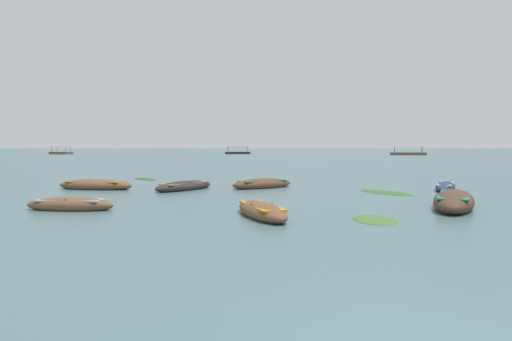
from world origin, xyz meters
TOP-DOWN VIEW (x-y plane):
  - ground_plane at (0.00, 1500.00)m, footprint 6000.00×6000.00m
  - mountain_1 at (-937.04, 2139.93)m, footprint 1156.61×1156.61m
  - mountain_2 at (-181.62, 2100.44)m, footprint 2200.72×2200.72m
  - mountain_3 at (471.34, 2096.89)m, footprint 1421.67×1421.67m
  - mountain_4 at (1189.25, 2154.24)m, footprint 2103.29×2103.29m
  - rowboat_0 at (-5.21, 17.48)m, footprint 3.07×3.76m
  - rowboat_1 at (-1.26, 18.60)m, footprint 3.70×3.09m
  - rowboat_2 at (-1.43, 9.13)m, footprint 2.07×3.60m
  - rowboat_3 at (7.88, 17.34)m, footprint 2.41×3.47m
  - rowboat_4 at (5.40, 11.05)m, footprint 3.21×4.67m
  - rowboat_5 at (-7.98, 10.58)m, footprint 3.15×1.26m
  - rowboat_6 at (-9.83, 17.87)m, footprint 4.16×2.00m
  - ferry_0 at (-64.13, 133.41)m, footprint 7.69×5.04m
  - ferry_1 at (-7.66, 137.04)m, footprint 8.48×3.91m
  - ferry_2 at (41.68, 117.97)m, footprint 10.24×5.70m
  - weed_patch_0 at (1.89, 8.47)m, footprint 1.30×1.82m
  - weed_patch_2 at (-9.07, 24.69)m, footprint 2.53×2.93m
  - weed_patch_4 at (4.50, 16.07)m, footprint 2.69×3.42m

SIDE VIEW (x-z plane):
  - ground_plane at x=0.00m, z-range 0.00..0.00m
  - weed_patch_0 at x=1.89m, z-range -0.07..0.07m
  - weed_patch_2 at x=-9.07m, z-range -0.07..0.07m
  - weed_patch_4 at x=4.50m, z-range -0.07..0.07m
  - rowboat_3 at x=7.88m, z-range -0.10..0.43m
  - rowboat_5 at x=-7.98m, z-range -0.10..0.45m
  - rowboat_2 at x=-1.43m, z-range -0.10..0.46m
  - rowboat_0 at x=-5.21m, z-range -0.11..0.47m
  - rowboat_1 at x=-1.26m, z-range -0.12..0.51m
  - rowboat_6 at x=-9.83m, z-range -0.12..0.53m
  - rowboat_4 at x=5.40m, z-range -0.15..0.63m
  - ferry_2 at x=41.68m, z-range -0.82..1.71m
  - ferry_1 at x=-7.66m, z-range -0.82..1.71m
  - ferry_0 at x=-64.13m, z-range -0.82..1.71m
  - mountain_1 at x=-937.04m, z-range 0.00..325.02m
  - mountain_3 at x=471.34m, z-range 0.00..428.59m
  - mountain_2 at x=-181.62m, z-range 0.00..552.10m
  - mountain_4 at x=1189.25m, z-range 0.00..576.06m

